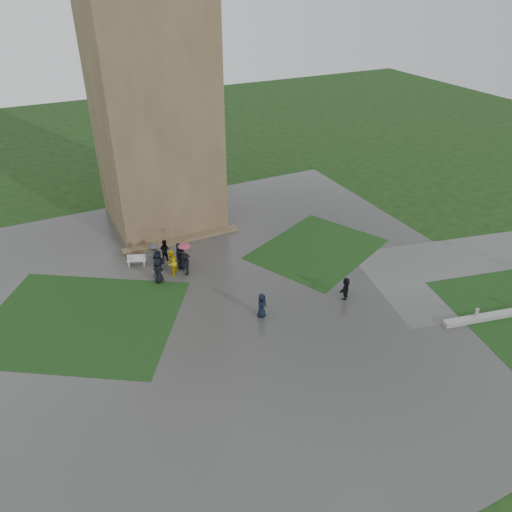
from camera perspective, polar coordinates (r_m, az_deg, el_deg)
name	(u,v)px	position (r m, az deg, el deg)	size (l,w,h in m)	color
ground	(240,319)	(29.78, -1.79, -7.17)	(120.00, 120.00, 0.00)	black
plaza	(227,301)	(31.25, -3.33, -5.13)	(34.00, 34.00, 0.02)	#353532
lawn_inset_left	(81,320)	(31.36, -19.35, -6.92)	(11.00, 9.00, 0.01)	black
lawn_inset_right	(317,249)	(36.89, 6.99, 0.79)	(9.00, 7.00, 0.01)	black
tower	(153,108)	(38.85, -11.68, 16.27)	(8.00, 8.00, 18.00)	brown
tower_plinth	(182,240)	(38.08, -8.47, 1.87)	(9.00, 0.80, 0.22)	brown
bench	(137,260)	(35.53, -13.49, -0.45)	(1.34, 0.85, 0.75)	beige
visitor_cluster	(170,254)	(34.20, -9.81, 0.20)	(3.01, 3.53, 2.69)	black
pedestrian_mid	(262,305)	(29.48, 0.66, -5.66)	(0.76, 0.52, 1.56)	black
pedestrian_near	(346,288)	(31.52, 10.21, -3.64)	(1.35, 0.49, 1.46)	black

